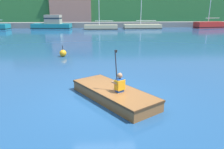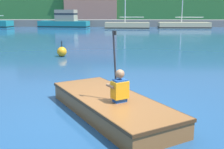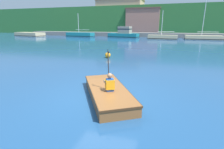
# 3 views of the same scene
# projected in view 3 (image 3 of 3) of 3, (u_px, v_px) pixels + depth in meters

# --- Properties ---
(ground_plane) EXTENTS (300.00, 300.00, 0.00)m
(ground_plane) POSITION_uv_depth(u_px,v_px,m) (101.00, 97.00, 6.35)
(ground_plane) COLOR navy
(shoreline_ridge) EXTENTS (120.00, 20.00, 7.28)m
(shoreline_ridge) POSITION_uv_depth(u_px,v_px,m) (163.00, 21.00, 51.30)
(shoreline_ridge) COLOR #2D6B33
(shoreline_ridge) RESTS_ON ground
(waterfront_warehouse_left) EXTENTS (12.21, 7.98, 9.08)m
(waterfront_warehouse_left) POSITION_uv_depth(u_px,v_px,m) (121.00, 17.00, 48.95)
(waterfront_warehouse_left) COLOR tan
(waterfront_warehouse_left) RESTS_ON ground
(waterfront_office_block_center) EXTENTS (8.59, 9.43, 6.60)m
(waterfront_office_block_center) POSITION_uv_depth(u_px,v_px,m) (144.00, 22.00, 47.18)
(waterfront_office_block_center) COLOR #9E6B5B
(waterfront_office_block_center) RESTS_ON ground
(marina_dock) EXTENTS (61.95, 2.40, 0.90)m
(marina_dock) POSITION_uv_depth(u_px,v_px,m) (158.00, 35.00, 36.42)
(marina_dock) COLOR slate
(marina_dock) RESTS_ON ground
(moored_boat_dock_west_inner) EXTENTS (7.93, 4.18, 0.84)m
(moored_boat_dock_west_inner) POSITION_uv_depth(u_px,v_px,m) (30.00, 34.00, 40.03)
(moored_boat_dock_west_inner) COLOR #CCB789
(moored_boat_dock_west_inner) RESTS_ON ground
(moored_boat_dock_center_near) EXTENTS (6.10, 2.06, 6.70)m
(moored_boat_dock_center_near) POSITION_uv_depth(u_px,v_px,m) (203.00, 38.00, 30.72)
(moored_boat_dock_center_near) COLOR #CCB789
(moored_boat_dock_center_near) RESTS_ON ground
(moored_boat_dock_center_far) EXTENTS (6.53, 2.93, 2.21)m
(moored_boat_dock_center_far) POSITION_uv_depth(u_px,v_px,m) (124.00, 33.00, 35.96)
(moored_boat_dock_center_far) COLOR #197A84
(moored_boat_dock_center_far) RESTS_ON ground
(moored_boat_dock_east_inner) EXTENTS (6.40, 2.62, 4.89)m
(moored_boat_dock_east_inner) POSITION_uv_depth(u_px,v_px,m) (80.00, 35.00, 38.27)
(moored_boat_dock_east_inner) COLOR #197A84
(moored_boat_dock_east_inner) RESTS_ON ground
(moored_boat_outer_slip_west) EXTENTS (5.24, 1.76, 4.99)m
(moored_boat_outer_slip_west) POSITION_uv_depth(u_px,v_px,m) (163.00, 37.00, 31.57)
(moored_boat_outer_slip_west) COLOR #CCB789
(moored_boat_outer_slip_west) RESTS_ON ground
(rowboat_foreground) EXTENTS (2.82, 3.49, 0.37)m
(rowboat_foreground) POSITION_uv_depth(u_px,v_px,m) (107.00, 91.00, 6.27)
(rowboat_foreground) COLOR brown
(rowboat_foreground) RESTS_ON ground
(person_paddler) EXTENTS (0.45, 0.45, 1.32)m
(person_paddler) POSITION_uv_depth(u_px,v_px,m) (110.00, 83.00, 5.81)
(person_paddler) COLOR #1E4CA5
(person_paddler) RESTS_ON rowboat_foreground
(channel_buoy) EXTENTS (0.44, 0.44, 0.72)m
(channel_buoy) POSITION_uv_depth(u_px,v_px,m) (108.00, 55.00, 13.71)
(channel_buoy) COLOR orange
(channel_buoy) RESTS_ON ground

